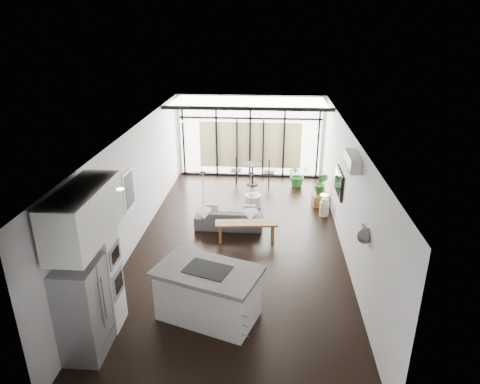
# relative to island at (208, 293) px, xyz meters

# --- Properties ---
(floor) EXTENTS (5.00, 10.00, 0.00)m
(floor) POSITION_rel_island_xyz_m (0.35, 2.80, -0.50)
(floor) COLOR black
(floor) RESTS_ON ground
(ceiling) EXTENTS (5.00, 10.00, 0.00)m
(ceiling) POSITION_rel_island_xyz_m (0.35, 2.80, 2.30)
(ceiling) COLOR white
(ceiling) RESTS_ON ground
(wall_left) EXTENTS (0.02, 10.00, 2.80)m
(wall_left) POSITION_rel_island_xyz_m (-2.15, 2.80, 0.90)
(wall_left) COLOR silver
(wall_left) RESTS_ON ground
(wall_right) EXTENTS (0.02, 10.00, 2.80)m
(wall_right) POSITION_rel_island_xyz_m (2.85, 2.80, 0.90)
(wall_right) COLOR silver
(wall_right) RESTS_ON ground
(wall_back) EXTENTS (5.00, 0.02, 2.80)m
(wall_back) POSITION_rel_island_xyz_m (0.35, 7.80, 0.90)
(wall_back) COLOR silver
(wall_back) RESTS_ON ground
(wall_front) EXTENTS (5.00, 0.02, 2.80)m
(wall_front) POSITION_rel_island_xyz_m (0.35, -2.20, 0.90)
(wall_front) COLOR silver
(wall_front) RESTS_ON ground
(glazing) EXTENTS (5.00, 0.20, 2.80)m
(glazing) POSITION_rel_island_xyz_m (0.35, 7.68, 0.90)
(glazing) COLOR black
(glazing) RESTS_ON ground
(skylight) EXTENTS (4.70, 1.90, 0.06)m
(skylight) POSITION_rel_island_xyz_m (0.35, 6.80, 2.27)
(skylight) COLOR white
(skylight) RESTS_ON ceiling
(neighbour_building) EXTENTS (3.50, 0.02, 1.60)m
(neighbour_building) POSITION_rel_island_xyz_m (0.35, 7.75, 0.60)
(neighbour_building) COLOR #CAC08A
(neighbour_building) RESTS_ON ground
(island) EXTENTS (2.11, 1.65, 1.01)m
(island) POSITION_rel_island_xyz_m (0.00, 0.00, 0.00)
(island) COLOR white
(island) RESTS_ON floor
(cooktop) EXTENTS (0.93, 0.77, 0.01)m
(cooktop) POSITION_rel_island_xyz_m (0.00, 0.00, 0.51)
(cooktop) COLOR black
(cooktop) RESTS_ON island
(fridge) EXTENTS (0.64, 0.80, 1.66)m
(fridge) POSITION_rel_island_xyz_m (-1.86, -1.05, 0.33)
(fridge) COLOR gray
(fridge) RESTS_ON floor
(appliance_column) EXTENTS (0.55, 0.57, 2.12)m
(appliance_column) POSITION_rel_island_xyz_m (-1.79, -0.35, 0.55)
(appliance_column) COLOR white
(appliance_column) RESTS_ON floor
(upper_cabinets) EXTENTS (0.62, 1.75, 0.86)m
(upper_cabinets) POSITION_rel_island_xyz_m (-1.77, -0.70, 1.85)
(upper_cabinets) COLOR white
(upper_cabinets) RESTS_ON wall_left
(pendant_left) EXTENTS (0.26, 0.26, 0.18)m
(pendant_left) POSITION_rel_island_xyz_m (-0.05, 0.15, 1.52)
(pendant_left) COLOR white
(pendant_left) RESTS_ON ceiling
(pendant_right) EXTENTS (0.26, 0.26, 0.18)m
(pendant_right) POSITION_rel_island_xyz_m (0.75, 0.15, 1.52)
(pendant_right) COLOR white
(pendant_right) RESTS_ON ceiling
(sofa) EXTENTS (1.77, 0.53, 0.69)m
(sofa) POSITION_rel_island_xyz_m (0.01, 3.69, -0.16)
(sofa) COLOR #464749
(sofa) RESTS_ON floor
(console_bench) EXTENTS (1.56, 0.53, 0.49)m
(console_bench) POSITION_rel_island_xyz_m (0.52, 3.00, -0.26)
(console_bench) COLOR brown
(console_bench) RESTS_ON floor
(pouf) EXTENTS (0.50, 0.50, 0.37)m
(pouf) POSITION_rel_island_xyz_m (0.58, 5.05, -0.32)
(pouf) COLOR beige
(pouf) RESTS_ON floor
(crate) EXTENTS (0.48, 0.48, 0.34)m
(crate) POSITION_rel_island_xyz_m (2.56, 5.33, -0.34)
(crate) COLOR brown
(crate) RESTS_ON floor
(plant_tall) EXTENTS (0.95, 0.99, 0.60)m
(plant_tall) POSITION_rel_island_xyz_m (1.97, 6.82, -0.20)
(plant_tall) COLOR #276528
(plant_tall) RESTS_ON floor
(plant_crate) EXTENTS (0.51, 0.74, 0.30)m
(plant_crate) POSITION_rel_island_xyz_m (2.56, 5.33, -0.02)
(plant_crate) COLOR #276528
(plant_crate) RESTS_ON crate
(milk_can) EXTENTS (0.28, 0.28, 0.51)m
(milk_can) POSITION_rel_island_xyz_m (2.60, 4.60, -0.25)
(milk_can) COLOR beige
(milk_can) RESTS_ON floor
(bistro_set) EXTENTS (1.54, 0.76, 0.71)m
(bistro_set) POSITION_rel_island_xyz_m (0.48, 6.89, -0.15)
(bistro_set) COLOR black
(bistro_set) RESTS_ON floor
(tv) EXTENTS (0.05, 1.10, 0.65)m
(tv) POSITION_rel_island_xyz_m (2.81, 3.80, 0.80)
(tv) COLOR black
(tv) RESTS_ON wall_right
(ac_unit) EXTENTS (0.22, 0.90, 0.30)m
(ac_unit) POSITION_rel_island_xyz_m (2.73, 2.00, 1.95)
(ac_unit) COLOR silver
(ac_unit) RESTS_ON wall_right
(framed_art) EXTENTS (0.04, 0.70, 0.90)m
(framed_art) POSITION_rel_island_xyz_m (-2.12, 2.30, 1.05)
(framed_art) COLOR black
(framed_art) RESTS_ON wall_left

